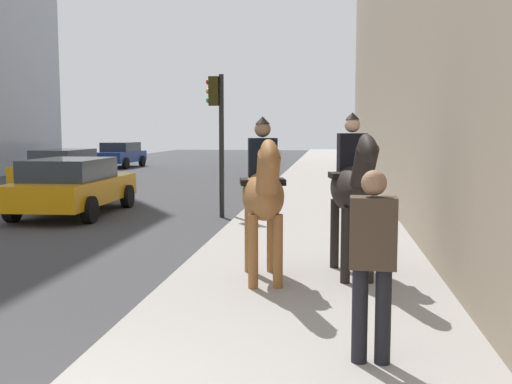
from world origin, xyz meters
TOP-DOWN VIEW (x-y plane):
  - mounted_horse_near at (4.65, -1.33)m, footprint 2.14×0.84m
  - mounted_horse_far at (5.07, -2.53)m, footprint 2.15×0.79m
  - pedestrian_greeting at (1.93, -2.60)m, footprint 0.28×0.41m
  - car_near_lane at (11.15, 4.28)m, footprint 4.59×2.19m
  - car_mid_lane at (29.83, 9.85)m, footprint 4.16×2.15m
  - car_far_lane at (17.51, 7.56)m, footprint 4.41×1.98m
  - traffic_light_near_curb at (11.16, 0.53)m, footprint 0.20×0.44m

SIDE VIEW (x-z plane):
  - car_near_lane at x=11.15m, z-range 0.04..1.48m
  - car_mid_lane at x=29.83m, z-range 0.04..1.48m
  - car_far_lane at x=17.51m, z-range 0.05..1.49m
  - pedestrian_greeting at x=1.93m, z-range 0.25..1.95m
  - mounted_horse_near at x=4.65m, z-range 0.22..2.44m
  - mounted_horse_far at x=5.07m, z-range 0.24..2.53m
  - traffic_light_near_curb at x=11.16m, z-range 0.61..4.11m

